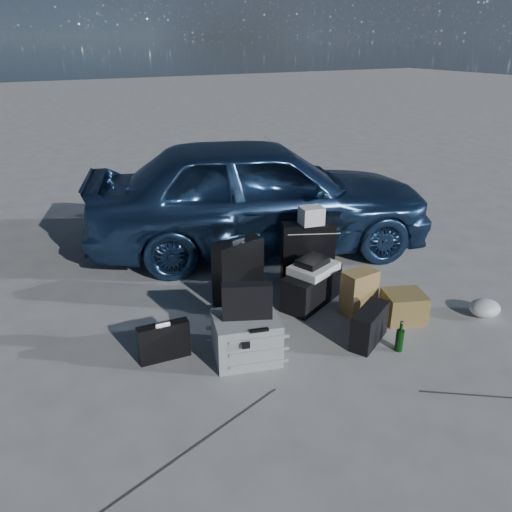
{
  "coord_description": "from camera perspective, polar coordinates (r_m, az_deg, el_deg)",
  "views": [
    {
      "loc": [
        -2.17,
        -2.72,
        2.34
      ],
      "look_at": [
        -0.23,
        0.85,
        0.55
      ],
      "focal_mm": 35.0,
      "sensor_mm": 36.0,
      "label": 1
    }
  ],
  "objects": [
    {
      "name": "white_carton",
      "position": [
        4.97,
        6.35,
        4.62
      ],
      "size": [
        0.25,
        0.21,
        0.18
      ],
      "primitive_type": "cube",
      "rotation": [
        0.0,
        0.0,
        -0.16
      ],
      "color": "silver",
      "rests_on": "suitcase_right"
    },
    {
      "name": "briefcase",
      "position": [
        4.02,
        -10.47,
        -9.6
      ],
      "size": [
        0.41,
        0.12,
        0.31
      ],
      "primitive_type": "cube",
      "rotation": [
        0.0,
        0.0,
        -0.08
      ],
      "color": "black",
      "rests_on": "ground"
    },
    {
      "name": "car",
      "position": [
        5.83,
        0.39,
        7.11
      ],
      "size": [
        4.22,
        2.73,
        1.34
      ],
      "primitive_type": "imported",
      "rotation": [
        0.0,
        0.0,
        1.25
      ],
      "color": "#315383",
      "rests_on": "ground"
    },
    {
      "name": "messenger_bag",
      "position": [
        4.26,
        12.83,
        -7.78
      ],
      "size": [
        0.47,
        0.36,
        0.31
      ],
      "primitive_type": "cube",
      "rotation": [
        0.0,
        0.0,
        0.5
      ],
      "color": "black",
      "rests_on": "ground"
    },
    {
      "name": "duffel_bag",
      "position": [
        4.76,
        6.36,
        -3.56
      ],
      "size": [
        0.72,
        0.53,
        0.33
      ],
      "primitive_type": "cube",
      "rotation": [
        0.0,
        0.0,
        0.42
      ],
      "color": "black",
      "rests_on": "ground"
    },
    {
      "name": "kraft_bag",
      "position": [
        4.66,
        11.69,
        -4.04
      ],
      "size": [
        0.32,
        0.21,
        0.41
      ],
      "primitive_type": "cube",
      "rotation": [
        0.0,
        0.0,
        0.08
      ],
      "color": "#A07E45",
      "rests_on": "ground"
    },
    {
      "name": "plastic_bag",
      "position": [
        5.01,
        24.67,
        -5.43
      ],
      "size": [
        0.33,
        0.3,
        0.16
      ],
      "primitive_type": "ellipsoid",
      "rotation": [
        0.0,
        0.0,
        -0.23
      ],
      "color": "white",
      "rests_on": "ground"
    },
    {
      "name": "cardboard_box",
      "position": [
        4.68,
        16.52,
        -5.53
      ],
      "size": [
        0.43,
        0.4,
        0.26
      ],
      "primitive_type": "cube",
      "rotation": [
        0.0,
        0.0,
        -0.36
      ],
      "color": "olive",
      "rests_on": "ground"
    },
    {
      "name": "suitcase_right",
      "position": [
        5.12,
        5.93,
        0.37
      ],
      "size": [
        0.56,
        0.39,
        0.63
      ],
      "primitive_type": "cube",
      "rotation": [
        0.0,
        0.0,
        -0.42
      ],
      "color": "black",
      "rests_on": "ground"
    },
    {
      "name": "suitcase_left",
      "position": [
        4.69,
        -2.06,
        -1.83
      ],
      "size": [
        0.51,
        0.25,
        0.63
      ],
      "primitive_type": "cube",
      "rotation": [
        0.0,
        0.0,
        0.17
      ],
      "color": "black",
      "rests_on": "ground"
    },
    {
      "name": "ground",
      "position": [
        4.19,
        8.5,
        -10.45
      ],
      "size": [
        60.0,
        60.0,
        0.0
      ],
      "primitive_type": "plane",
      "color": "#A2A29E",
      "rests_on": "ground"
    },
    {
      "name": "green_bottle",
      "position": [
        4.22,
        16.13,
        -8.86
      ],
      "size": [
        0.08,
        0.08,
        0.26
      ],
      "primitive_type": "cylinder",
      "rotation": [
        0.0,
        0.0,
        -0.22
      ],
      "color": "black",
      "rests_on": "ground"
    },
    {
      "name": "flat_box_white",
      "position": [
        4.67,
        6.62,
        -1.39
      ],
      "size": [
        0.52,
        0.46,
        0.08
      ],
      "primitive_type": "cube",
      "rotation": [
        0.0,
        0.0,
        0.37
      ],
      "color": "silver",
      "rests_on": "duffel_bag"
    },
    {
      "name": "pelican_case",
      "position": [
        3.96,
        -1.13,
        -9.31
      ],
      "size": [
        0.59,
        0.53,
        0.36
      ],
      "primitive_type": "cube",
      "rotation": [
        0.0,
        0.0,
        -0.27
      ],
      "color": "gray",
      "rests_on": "ground"
    },
    {
      "name": "flat_box_black",
      "position": [
        4.65,
        6.49,
        -0.61
      ],
      "size": [
        0.34,
        0.29,
        0.06
      ],
      "primitive_type": "cube",
      "rotation": [
        0.0,
        0.0,
        0.35
      ],
      "color": "black",
      "rests_on": "flat_box_white"
    },
    {
      "name": "laptop_bag",
      "position": [
        3.79,
        -1.03,
        -5.17
      ],
      "size": [
        0.39,
        0.24,
        0.29
      ],
      "primitive_type": "cube",
      "rotation": [
        0.0,
        0.0,
        -0.42
      ],
      "color": "black",
      "rests_on": "pelican_case"
    }
  ]
}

